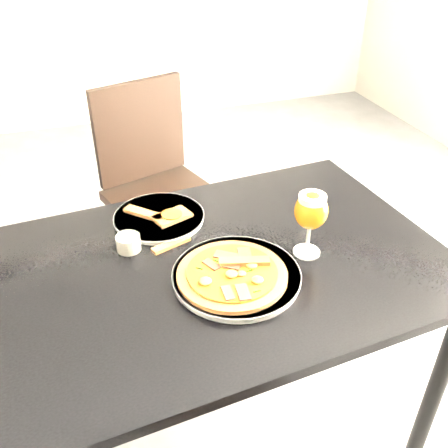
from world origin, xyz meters
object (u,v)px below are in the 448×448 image
object	(u,v)px
dining_table	(220,287)
pizza	(233,274)
beer_glass	(311,211)
chair_far	(158,184)

from	to	relation	value
dining_table	pizza	size ratio (longest dim) A/B	4.56
pizza	beer_glass	bearing A→B (deg)	12.49
chair_far	pizza	distance (m)	1.01
beer_glass	dining_table	bearing A→B (deg)	170.24
chair_far	beer_glass	xyz separation A→B (m)	(0.23, -0.93, 0.37)
dining_table	pizza	bearing A→B (deg)	-92.47
dining_table	beer_glass	world-z (taller)	beer_glass
pizza	beer_glass	size ratio (longest dim) A/B	1.50
pizza	beer_glass	xyz separation A→B (m)	(0.23, 0.05, 0.11)
dining_table	chair_far	world-z (taller)	chair_far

